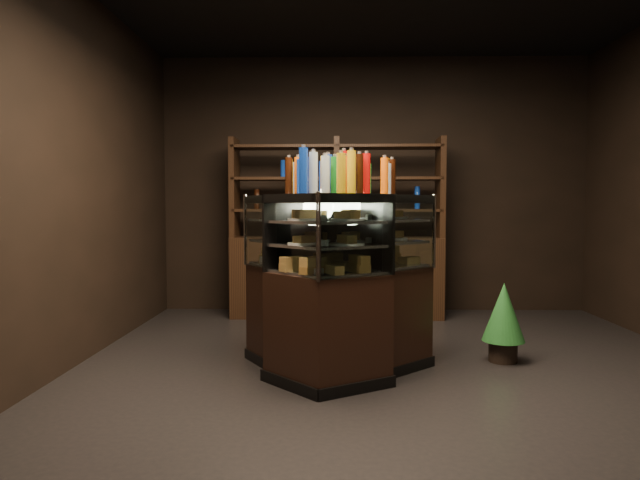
# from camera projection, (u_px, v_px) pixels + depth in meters

# --- Properties ---
(ground) EXTENTS (5.00, 5.00, 0.00)m
(ground) POSITION_uv_depth(u_px,v_px,m) (397.00, 369.00, 4.37)
(ground) COLOR black
(ground) RESTS_ON ground
(room_shell) EXTENTS (5.02, 5.02, 3.01)m
(room_shell) POSITION_uv_depth(u_px,v_px,m) (399.00, 113.00, 4.26)
(room_shell) COLOR black
(room_shell) RESTS_ON ground
(display_case) EXTENTS (1.52, 1.37, 1.34)m
(display_case) POSITION_uv_depth(u_px,v_px,m) (332.00, 313.00, 4.25)
(display_case) COLOR black
(display_case) RESTS_ON ground
(food_display) EXTENTS (1.13, 1.06, 0.42)m
(food_display) POSITION_uv_depth(u_px,v_px,m) (332.00, 237.00, 4.22)
(food_display) COLOR #C08845
(food_display) RESTS_ON display_case
(bottles_top) EXTENTS (0.97, 0.92, 0.30)m
(bottles_top) POSITION_uv_depth(u_px,v_px,m) (333.00, 176.00, 4.19)
(bottles_top) COLOR #B20C0A
(bottles_top) RESTS_ON display_case
(potted_conifer) EXTENTS (0.34, 0.34, 0.72)m
(potted_conifer) POSITION_uv_depth(u_px,v_px,m) (504.00, 311.00, 4.55)
(potted_conifer) COLOR black
(potted_conifer) RESTS_ON ground
(back_shelving) EXTENTS (2.36, 0.46, 2.00)m
(back_shelving) POSITION_uv_depth(u_px,v_px,m) (337.00, 263.00, 6.39)
(back_shelving) COLOR black
(back_shelving) RESTS_ON ground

